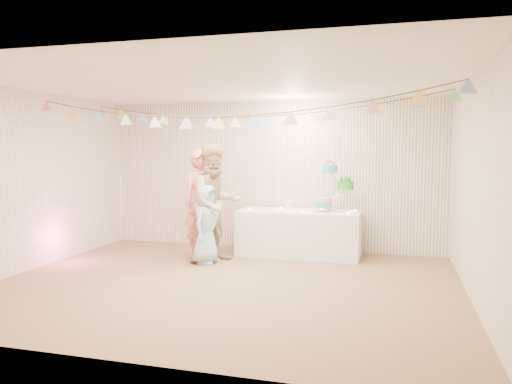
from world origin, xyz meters
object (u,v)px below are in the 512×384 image
(cake_stand, at_px, (333,188))
(table, at_px, (299,233))
(person_adult_a, at_px, (202,204))
(person_adult_b, at_px, (216,203))
(person_child, at_px, (206,224))

(cake_stand, bearing_deg, table, -174.81)
(cake_stand, distance_m, person_adult_a, 2.14)
(cake_stand, xyz_separation_m, person_adult_a, (-2.03, -0.61, -0.26))
(person_adult_b, xyz_separation_m, person_child, (-0.09, -0.19, -0.31))
(person_adult_b, relative_size, person_child, 1.51)
(person_child, bearing_deg, person_adult_a, 36.63)
(cake_stand, bearing_deg, person_adult_a, -163.20)
(person_adult_a, relative_size, person_adult_b, 0.96)
(table, xyz_separation_m, person_adult_b, (-1.18, -0.76, 0.55))
(table, height_order, cake_stand, cake_stand)
(cake_stand, distance_m, person_child, 2.14)
(table, height_order, person_adult_a, person_adult_a)
(table, xyz_separation_m, person_adult_a, (-1.48, -0.56, 0.51))
(person_child, bearing_deg, table, -46.08)
(person_adult_a, distance_m, person_adult_b, 0.36)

